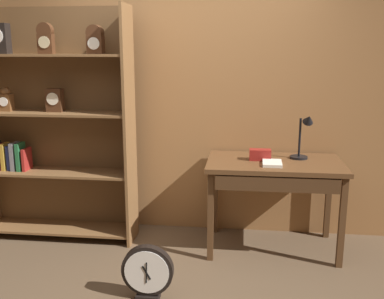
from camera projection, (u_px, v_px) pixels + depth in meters
The scene contains 7 objects.
back_wood_panel at pixel (189, 99), 4.17m from camera, with size 4.80×0.05×2.60m, color #9E6B3D.
bookshelf at pixel (52, 126), 4.02m from camera, with size 1.44×0.36×2.14m.
workbench at pixel (275, 173), 3.78m from camera, with size 1.17×0.70×0.81m.
desk_lamp at pixel (304, 136), 3.81m from camera, with size 0.19×0.19×0.42m.
toolbox_small at pixel (260, 155), 3.81m from camera, with size 0.19×0.09×0.10m, color maroon.
open_repair_manual at pixel (272, 163), 3.66m from camera, with size 0.16×0.22×0.03m, color silver.
round_clock_large at pixel (148, 272), 3.09m from camera, with size 0.37×0.11×0.41m.
Camera 1 is at (0.53, -2.74, 1.75)m, focal length 40.67 mm.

